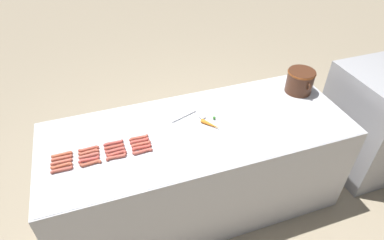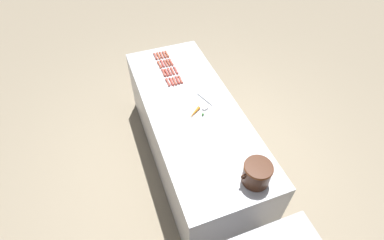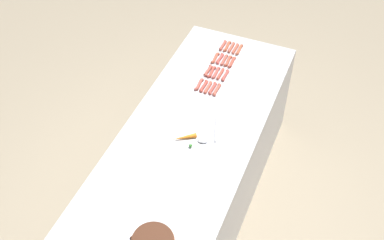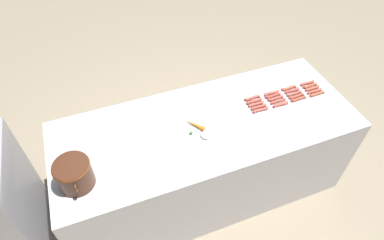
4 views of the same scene
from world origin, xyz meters
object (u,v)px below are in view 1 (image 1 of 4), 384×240
at_px(hot_dog_2, 113,143).
at_px(hot_dog_16, 62,170).
at_px(hot_dog_10, 115,150).
at_px(hot_dog_3, 139,138).
at_px(hot_dog_8, 61,162).
at_px(hot_dog_7, 139,141).
at_px(hot_dog_17, 91,163).
at_px(hot_dog_1, 89,149).
at_px(carrot, 211,124).
at_px(hot_dog_12, 62,166).
at_px(hot_dog_11, 141,144).
at_px(hot_dog_5, 89,152).
at_px(hot_dog_0, 62,155).
at_px(hot_dog_14, 116,154).
at_px(serving_spoon, 196,116).
at_px(hot_dog_18, 116,157).
at_px(hot_dog_15, 142,147).
at_px(hot_dog_6, 114,147).
at_px(back_cabinet, 378,121).
at_px(hot_dog_13, 89,160).
at_px(hot_dog_9, 89,156).
at_px(bean_pot, 300,80).
at_px(hot_dog_4, 62,158).
at_px(hot_dog_19, 142,151).

distance_m(hot_dog_2, hot_dog_16, 0.37).
distance_m(hot_dog_10, hot_dog_16, 0.35).
distance_m(hot_dog_3, hot_dog_8, 0.52).
height_order(hot_dog_7, hot_dog_17, same).
bearing_deg(hot_dog_1, carrot, 87.98).
bearing_deg(hot_dog_12, hot_dog_10, 95.27).
bearing_deg(hot_dog_3, hot_dog_11, 1.81).
distance_m(hot_dog_8, hot_dog_10, 0.34).
bearing_deg(hot_dog_8, hot_dog_5, 101.10).
distance_m(hot_dog_0, carrot, 1.05).
height_order(hot_dog_5, hot_dog_17, same).
distance_m(hot_dog_2, hot_dog_11, 0.19).
bearing_deg(hot_dog_5, hot_dog_2, 102.57).
height_order(hot_dog_7, hot_dog_12, same).
bearing_deg(hot_dog_14, serving_spoon, 108.32).
relative_size(hot_dog_2, hot_dog_5, 1.00).
bearing_deg(hot_dog_11, serving_spoon, 110.56).
relative_size(hot_dog_1, hot_dog_5, 1.00).
xyz_separation_m(hot_dog_1, serving_spoon, (-0.10, 0.80, -0.00)).
distance_m(hot_dog_18, carrot, 0.72).
height_order(hot_dog_5, hot_dog_15, same).
bearing_deg(hot_dog_6, hot_dog_3, 101.62).
bearing_deg(hot_dog_16, hot_dog_2, 112.60).
height_order(back_cabinet, hot_dog_7, back_cabinet).
bearing_deg(hot_dog_15, hot_dog_16, -85.96).
bearing_deg(carrot, hot_dog_7, -89.84).
bearing_deg(carrot, hot_dog_18, -81.59).
bearing_deg(back_cabinet, hot_dog_13, -89.63).
relative_size(hot_dog_5, hot_dog_6, 1.00).
relative_size(hot_dog_2, serving_spoon, 0.52).
distance_m(hot_dog_14, serving_spoon, 0.66).
height_order(hot_dog_13, hot_dog_18, same).
xyz_separation_m(hot_dog_8, hot_dog_11, (0.00, 0.52, 0.00)).
xyz_separation_m(hot_dog_9, bean_pot, (-0.23, 1.73, 0.10)).
height_order(hot_dog_4, serving_spoon, hot_dog_4).
height_order(hot_dog_8, hot_dog_17, same).
height_order(hot_dog_9, carrot, carrot).
bearing_deg(hot_dog_8, hot_dog_19, 81.89).
relative_size(hot_dog_11, hot_dog_12, 1.00).
distance_m(hot_dog_8, hot_dog_15, 0.52).
bearing_deg(hot_dog_10, hot_dog_15, 79.92).
xyz_separation_m(hot_dog_10, hot_dog_12, (0.03, -0.34, 0.00)).
bearing_deg(hot_dog_12, hot_dog_6, 101.13).
relative_size(back_cabinet, hot_dog_19, 7.25).
bearing_deg(hot_dog_16, hot_dog_6, 106.81).
relative_size(hot_dog_15, hot_dog_18, 1.00).
height_order(hot_dog_11, serving_spoon, hot_dog_11).
height_order(hot_dog_2, hot_dog_8, same).
xyz_separation_m(hot_dog_0, hot_dog_10, (0.07, 0.34, 0.00)).
distance_m(hot_dog_15, hot_dog_17, 0.34).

